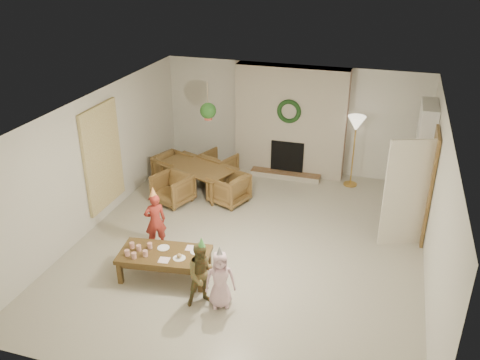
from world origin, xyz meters
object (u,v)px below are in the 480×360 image
at_px(dining_chair_near, 173,189).
at_px(child_red, 155,221).
at_px(dining_table, 197,178).
at_px(coffee_table_top, 164,255).
at_px(dining_chair_right, 229,188).
at_px(dining_chair_left, 173,169).
at_px(dining_chair_far, 218,166).
at_px(child_plaid, 203,275).
at_px(child_pink, 220,279).

distance_m(dining_chair_near, child_red, 1.70).
distance_m(dining_table, coffee_table_top, 3.14).
bearing_deg(dining_chair_right, dining_table, -90.00).
xyz_separation_m(dining_table, dining_chair_left, (-0.68, 0.26, 0.03)).
relative_size(dining_table, coffee_table_top, 1.14).
distance_m(dining_chair_left, dining_chair_right, 1.63).
bearing_deg(dining_chair_near, dining_chair_far, 90.00).
bearing_deg(dining_chair_right, child_red, 1.79).
xyz_separation_m(dining_chair_left, coffee_table_top, (1.34, -3.32, 0.09)).
height_order(coffee_table_top, child_red, child_red).
distance_m(dining_chair_right, child_plaid, 3.27).
height_order(dining_table, dining_chair_near, dining_chair_near).
distance_m(dining_chair_far, coffee_table_top, 3.76).
distance_m(coffee_table_top, child_plaid, 0.96).
bearing_deg(child_red, dining_chair_far, -131.51).
bearing_deg(dining_chair_left, dining_chair_near, -135.00).
bearing_deg(dining_chair_right, child_pink, 37.17).
bearing_deg(dining_chair_right, child_plaid, 32.63).
bearing_deg(dining_chair_left, dining_table, -90.00).
height_order(dining_chair_far, dining_chair_right, same).
bearing_deg(child_red, coffee_table_top, 85.11).
height_order(dining_table, coffee_table_top, dining_table).
relative_size(dining_chair_far, coffee_table_top, 0.49).
bearing_deg(coffee_table_top, dining_chair_near, 103.32).
relative_size(dining_table, child_pink, 1.79).
relative_size(dining_chair_far, child_plaid, 0.68).
relative_size(dining_chair_near, dining_chair_left, 1.00).
xyz_separation_m(dining_chair_left, dining_chair_right, (1.52, -0.58, 0.00)).
bearing_deg(dining_chair_far, child_red, 108.94).
distance_m(child_red, child_pink, 1.99).
xyz_separation_m(dining_chair_left, child_plaid, (2.18, -3.78, 0.20)).
bearing_deg(dining_chair_far, coffee_table_top, 117.24).
bearing_deg(child_pink, dining_chair_left, 100.16).
bearing_deg(child_red, dining_chair_left, -111.62).
xyz_separation_m(dining_chair_near, dining_chair_far, (0.52, 1.35, 0.00)).
bearing_deg(dining_chair_far, child_pink, 130.85).
bearing_deg(dining_table, child_plaid, -45.89).
bearing_deg(child_pink, dining_table, 93.91).
bearing_deg(dining_chair_left, coffee_table_top, -136.98).
relative_size(dining_table, dining_chair_near, 2.34).
height_order(dining_table, dining_chair_left, dining_chair_left).
height_order(child_red, child_pink, child_red).
height_order(dining_chair_far, child_plaid, child_plaid).
xyz_separation_m(dining_chair_right, child_pink, (0.91, -3.15, 0.14)).
distance_m(dining_table, dining_chair_near, 0.72).
relative_size(dining_table, child_plaid, 1.58).
xyz_separation_m(dining_chair_far, child_plaid, (1.24, -4.19, 0.20)).
distance_m(dining_chair_near, dining_chair_right, 1.16).
xyz_separation_m(coffee_table_top, child_red, (-0.52, 0.75, 0.11)).
distance_m(coffee_table_top, child_red, 0.92).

